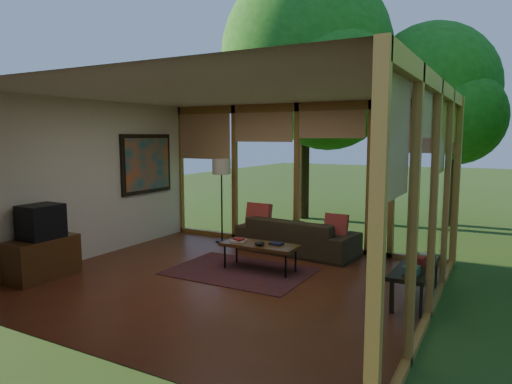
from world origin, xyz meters
The scene contains 25 objects.
floor centered at (0.00, 0.00, 0.00)m, with size 5.50×5.50×0.00m, color brown.
ceiling centered at (0.00, 0.00, 2.70)m, with size 5.50×5.50×0.00m, color silver.
wall_left centered at (-2.75, 0.00, 1.35)m, with size 0.04×5.00×2.70m, color beige.
wall_front centered at (0.00, -2.50, 1.35)m, with size 5.50×0.04×2.70m, color beige.
window_wall_back centered at (0.00, 2.50, 1.35)m, with size 5.50×0.12×2.70m, color olive.
window_wall_right centered at (2.75, 0.00, 1.35)m, with size 0.12×5.00×2.70m, color olive.
tree_nw centered at (-1.07, 5.44, 4.11)m, with size 4.22×4.22×6.23m.
tree_ne centered at (1.81, 6.16, 3.18)m, with size 3.03×3.03×4.71m.
rug centered at (-0.08, 0.53, 0.01)m, with size 2.12×1.50×0.01m, color maroon.
sofa centered at (0.23, 2.00, 0.32)m, with size 2.17×0.85×0.63m, color #352C1A.
pillow_left centered at (-0.52, 1.95, 0.61)m, with size 0.46×0.15×0.46m, color maroon.
pillow_right centered at (0.98, 1.95, 0.57)m, with size 0.39×0.13×0.39m, color maroon.
ct_book_lower centered at (-0.19, 0.67, 0.44)m, with size 0.22×0.16×0.03m, color beige.
ct_book_upper centered at (-0.19, 0.67, 0.47)m, with size 0.17×0.13×0.03m, color maroon.
ct_book_side centered at (0.41, 0.80, 0.44)m, with size 0.20×0.15×0.03m, color black.
ct_bowl centered at (0.21, 0.62, 0.46)m, with size 0.16×0.16×0.07m, color black.
media_cabinet centered at (-2.47, -1.16, 0.30)m, with size 0.50×1.00×0.60m, color #553217.
television centered at (-2.45, -1.16, 0.85)m, with size 0.45×0.55×0.50m, color black.
console_book_a centered at (2.40, 0.16, 0.50)m, with size 0.25×0.18×0.09m, color #2D4F49.
console_book_b centered at (2.40, 0.61, 0.50)m, with size 0.22×0.16×0.10m, color maroon.
console_book_c centered at (2.40, 1.01, 0.48)m, with size 0.20×0.15×0.06m, color beige.
floor_lamp centered at (-1.42, 2.08, 1.41)m, with size 0.36×0.36×1.65m.
coffee_table centered at (0.16, 0.72, 0.39)m, with size 1.20×0.50×0.43m.
side_console centered at (2.40, 0.56, 0.41)m, with size 0.60×1.40×0.46m.
wall_painting centered at (-2.71, 1.40, 1.55)m, with size 0.06×1.35×1.15m.
Camera 1 is at (3.45, -5.38, 2.09)m, focal length 32.00 mm.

